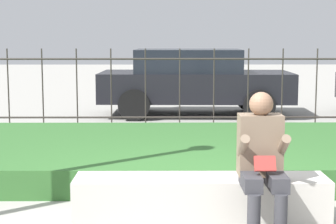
# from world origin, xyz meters

# --- Properties ---
(ground_plane) EXTENTS (60.00, 60.00, 0.00)m
(ground_plane) POSITION_xyz_m (0.00, 0.00, 0.00)
(ground_plane) COLOR #9E9B93
(stone_bench) EXTENTS (2.32, 0.47, 0.44)m
(stone_bench) POSITION_xyz_m (0.07, 0.00, 0.19)
(stone_bench) COLOR beige
(stone_bench) RESTS_ON ground_plane
(person_seated_reader) EXTENTS (0.42, 0.73, 1.23)m
(person_seated_reader) POSITION_xyz_m (0.57, -0.27, 0.67)
(person_seated_reader) COLOR black
(person_seated_reader) RESTS_ON ground_plane
(grass_berm) EXTENTS (10.99, 3.31, 0.33)m
(grass_berm) POSITION_xyz_m (0.00, 2.35, 0.16)
(grass_berm) COLOR #33662D
(grass_berm) RESTS_ON ground_plane
(iron_fence) EXTENTS (8.99, 0.03, 1.51)m
(iron_fence) POSITION_xyz_m (0.00, 4.77, 0.79)
(iron_fence) COLOR #332D28
(iron_fence) RESTS_ON ground_plane
(car_parked_center) EXTENTS (4.16, 2.00, 1.44)m
(car_parked_center) POSITION_xyz_m (0.37, 7.21, 0.77)
(car_parked_center) COLOR black
(car_parked_center) RESTS_ON ground_plane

